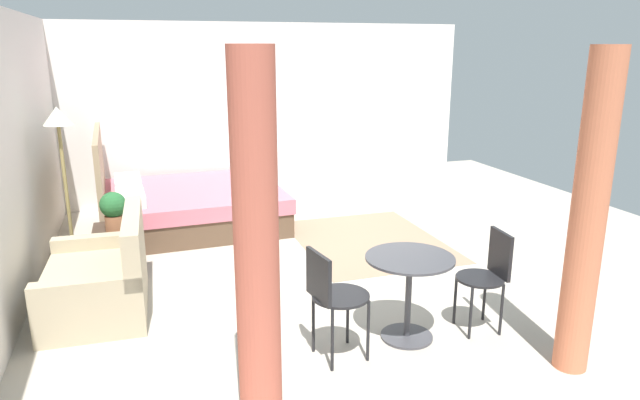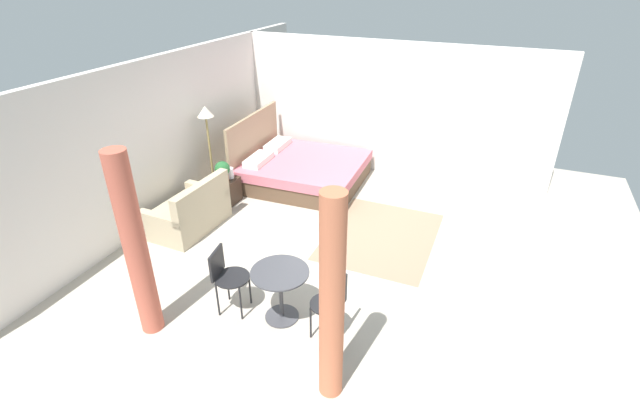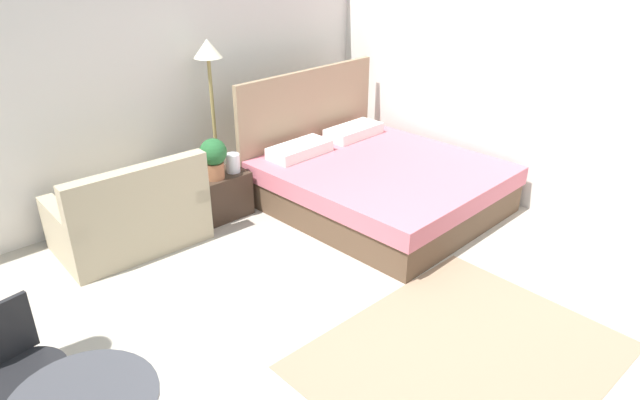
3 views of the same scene
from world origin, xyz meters
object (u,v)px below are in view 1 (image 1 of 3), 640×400
at_px(potted_plant, 113,209).
at_px(vase, 114,216).
at_px(couch, 102,280).
at_px(cafe_chair_near_couch, 489,271).
at_px(bed, 187,205).
at_px(nightstand, 113,249).
at_px(cafe_chair_near_window, 331,292).
at_px(balcony_table, 409,282).
at_px(floor_lamp, 60,136).

distance_m(potted_plant, vase, 0.26).
bearing_deg(couch, cafe_chair_near_couch, -114.09).
xyz_separation_m(bed, nightstand, (-1.30, 0.87, -0.05)).
bearing_deg(cafe_chair_near_couch, couch, 65.91).
bearing_deg(nightstand, cafe_chair_near_couch, -127.93).
distance_m(potted_plant, cafe_chair_near_window, 2.72).
xyz_separation_m(balcony_table, cafe_chair_near_couch, (-0.06, -0.68, 0.03)).
height_order(bed, floor_lamp, floor_lamp).
bearing_deg(balcony_table, nightstand, 45.27).
distance_m(nightstand, balcony_table, 3.19).
xyz_separation_m(couch, balcony_table, (-1.29, -2.32, 0.20)).
bearing_deg(balcony_table, couch, 60.96).
height_order(nightstand, potted_plant, potted_plant).
relative_size(floor_lamp, balcony_table, 2.43).
height_order(bed, potted_plant, bed).
xyz_separation_m(floor_lamp, balcony_table, (-2.45, -2.66, -0.91)).
distance_m(floor_lamp, cafe_chair_near_window, 3.34).
xyz_separation_m(nightstand, vase, (0.12, -0.04, 0.32)).
bearing_deg(nightstand, balcony_table, -134.73).
relative_size(vase, balcony_table, 0.27).
bearing_deg(nightstand, vase, -16.95).
bearing_deg(cafe_chair_near_couch, cafe_chair_near_window, 92.37).
bearing_deg(nightstand, bed, -33.77).
relative_size(couch, cafe_chair_near_couch, 1.54).
bearing_deg(vase, balcony_table, -136.69).
bearing_deg(cafe_chair_near_window, floor_lamp, 37.70).
bearing_deg(bed, couch, 157.62).
relative_size(balcony_table, cafe_chair_near_couch, 0.83).
relative_size(bed, nightstand, 4.57).
bearing_deg(cafe_chair_near_couch, nightstand, 52.07).
bearing_deg(balcony_table, vase, 43.31).
distance_m(nightstand, vase, 0.34).
relative_size(nightstand, cafe_chair_near_couch, 0.60).
xyz_separation_m(balcony_table, cafe_chair_near_window, (-0.11, 0.68, 0.06)).
height_order(floor_lamp, balcony_table, floor_lamp).
distance_m(potted_plant, floor_lamp, 0.90).
bearing_deg(floor_lamp, bed, -49.32).
distance_m(balcony_table, cafe_chair_near_couch, 0.69).
bearing_deg(cafe_chair_near_couch, floor_lamp, 53.17).
bearing_deg(balcony_table, potted_plant, 45.95).
bearing_deg(cafe_chair_near_couch, vase, 50.29).
bearing_deg(vase, potted_plant, -176.68).
xyz_separation_m(bed, floor_lamp, (-1.09, 1.27, 1.11)).
bearing_deg(floor_lamp, cafe_chair_near_couch, -126.83).
xyz_separation_m(bed, potted_plant, (-1.40, 0.82, 0.40)).
relative_size(potted_plant, floor_lamp, 0.24).
bearing_deg(cafe_chair_near_window, balcony_table, -80.62).
distance_m(balcony_table, cafe_chair_near_window, 0.69).
distance_m(couch, vase, 1.11).
xyz_separation_m(cafe_chair_near_window, cafe_chair_near_couch, (0.06, -1.36, -0.03)).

